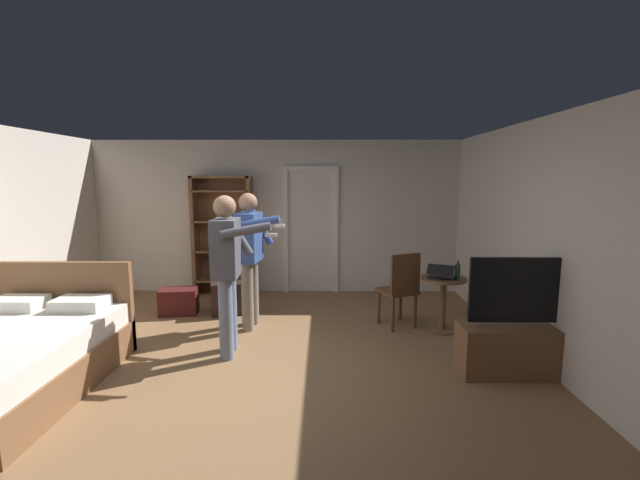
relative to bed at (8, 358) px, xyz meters
The scene contains 15 objects.
ground_plane 2.16m from the bed, 13.07° to the left, with size 6.69×6.69×0.00m, color olive.
wall_back 4.18m from the bed, 59.27° to the left, with size 6.32×0.12×2.55m, color silver.
wall_right 5.29m from the bed, ahead, with size 0.12×6.15×2.55m, color silver.
doorway_frame 4.42m from the bed, 52.21° to the left, with size 0.93×0.08×2.13m.
bed is the anchor object (origin of this frame).
bookshelf 3.57m from the bed, 69.80° to the left, with size 0.97×0.32×1.97m.
tv_flatscreen 4.84m from the bed, ahead, with size 1.21×0.40×1.18m.
side_table 4.64m from the bed, 19.27° to the left, with size 0.56×0.56×0.70m.
laptop 4.60m from the bed, 18.99° to the left, with size 0.42×0.42×0.17m.
bottle_on_table 4.77m from the bed, 17.80° to the left, with size 0.06×0.06×0.23m.
wooden_chair 4.21m from the bed, 23.15° to the left, with size 0.55×0.55×0.99m.
person_blue_shirt 2.14m from the bed, 23.94° to the left, with size 0.72×0.60×1.75m.
person_striped_shirt 2.65m from the bed, 40.91° to the left, with size 0.64×0.64×1.74m.
suitcase_dark 2.34m from the bed, 70.01° to the left, with size 0.52×0.35×0.37m, color #4C1919.
suitcase_small 2.71m from the bed, 56.06° to the left, with size 0.50×0.36×0.46m, color black.
Camera 1 is at (0.79, -4.06, 1.92)m, focal length 23.49 mm.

